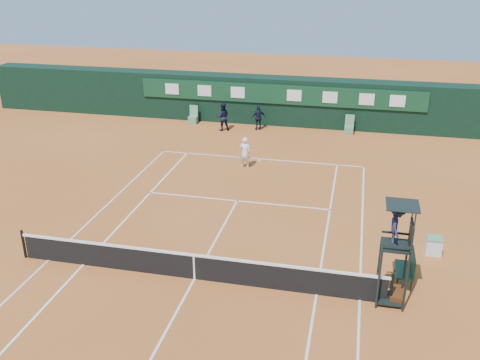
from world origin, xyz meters
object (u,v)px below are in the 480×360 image
umpire_chair (397,233)px  player_bench (408,267)px  player (245,152)px  tennis_net (194,266)px  cooler (434,245)px

umpire_chair → player_bench: umpire_chair is taller
player → player_bench: bearing=131.0°
tennis_net → player: (-0.53, 10.50, 0.31)m
cooler → tennis_net: bearing=-156.1°
cooler → umpire_chair: bearing=-115.9°
player → umpire_chair: bearing=125.0°
umpire_chair → player_bench: bearing=64.8°
tennis_net → player: 10.52m
umpire_chair → cooler: bearing=64.1°
umpire_chair → player_bench: 2.35m
tennis_net → player_bench: bearing=11.3°
player_bench → cooler: (1.07, 2.17, -0.27)m
cooler → player: player is taller
umpire_chair → player_bench: size_ratio=2.85×
umpire_chair → player: bearing=123.5°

